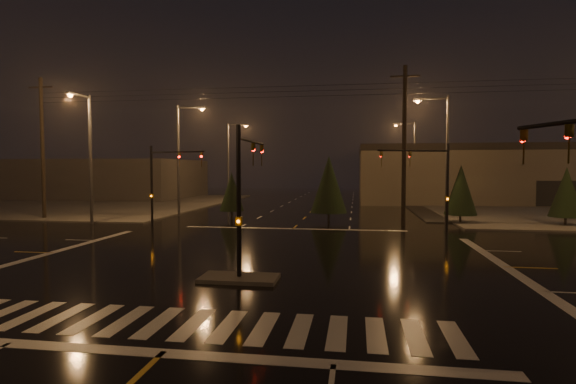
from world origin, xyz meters
TOP-DOWN VIEW (x-y plane):
  - ground at (0.00, 0.00)m, footprint 140.00×140.00m
  - sidewalk_nw at (-30.00, 30.00)m, footprint 36.00×36.00m
  - median_island at (0.00, -4.00)m, footprint 3.00×1.60m
  - crosswalk at (0.00, -9.00)m, footprint 15.00×2.60m
  - stop_bar_near at (0.00, -11.00)m, footprint 16.00×0.50m
  - stop_bar_far at (0.00, 11.00)m, footprint 16.00×0.50m
  - commercial_block at (-35.00, 42.00)m, footprint 30.00×18.00m
  - signal_mast_median at (0.00, -3.07)m, footprint 0.25×4.59m
  - signal_mast_ne at (9.50, 10.14)m, footprint 4.84×1.86m
  - signal_mast_nw at (-9.50, 10.14)m, footprint 4.84×1.86m
  - streetlight_1 at (-11.18, 18.00)m, footprint 2.77×0.32m
  - streetlight_2 at (-11.18, 34.00)m, footprint 2.77×0.32m
  - streetlight_3 at (11.18, 16.00)m, footprint 2.77×0.32m
  - streetlight_4 at (11.18, 36.00)m, footprint 2.77×0.32m
  - streetlight_5 at (-16.00, 11.18)m, footprint 0.32×2.77m
  - utility_pole_0 at (-22.00, 14.00)m, footprint 2.20×0.32m
  - utility_pole_1 at (8.00, 14.00)m, footprint 2.20×0.32m
  - conifer_0 at (12.58, 16.04)m, footprint 2.51×2.51m
  - conifer_1 at (20.02, 15.55)m, footprint 2.39×2.39m
  - conifer_3 at (-6.08, 16.46)m, footprint 2.10×2.10m
  - conifer_4 at (2.23, 16.16)m, footprint 2.99×2.99m

SIDE VIEW (x-z plane):
  - ground at x=0.00m, z-range 0.00..0.00m
  - crosswalk at x=0.00m, z-range 0.00..0.01m
  - stop_bar_near at x=0.00m, z-range 0.00..0.01m
  - stop_bar_far at x=0.00m, z-range 0.00..0.01m
  - sidewalk_nw at x=-30.00m, z-range 0.00..0.12m
  - median_island at x=0.00m, z-range 0.00..0.15m
  - conifer_3 at x=-6.08m, z-range 0.35..4.33m
  - conifer_1 at x=20.02m, z-range 0.35..4.78m
  - conifer_0 at x=12.58m, z-range 0.35..4.97m
  - commercial_block at x=-35.00m, z-range 0.00..5.60m
  - conifer_4 at x=2.23m, z-range 0.35..5.71m
  - signal_mast_median at x=0.00m, z-range 0.75..6.75m
  - signal_mast_ne at x=9.50m, z-range 0.79..6.79m
  - signal_mast_nw at x=-9.50m, z-range 0.79..6.79m
  - streetlight_1 at x=-11.18m, z-range 0.80..10.80m
  - streetlight_2 at x=-11.18m, z-range 0.80..10.80m
  - streetlight_3 at x=11.18m, z-range 0.80..10.80m
  - streetlight_4 at x=11.18m, z-range 0.80..10.80m
  - streetlight_5 at x=-16.00m, z-range 0.80..10.80m
  - utility_pole_0 at x=-22.00m, z-range 0.13..12.13m
  - utility_pole_1 at x=8.00m, z-range 0.13..12.13m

